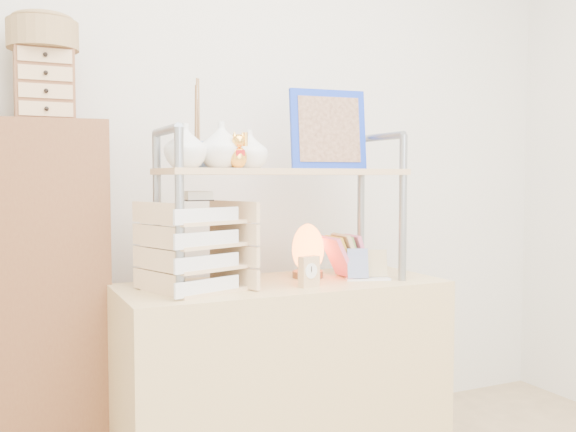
# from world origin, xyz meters

# --- Properties ---
(desk) EXTENTS (1.20, 0.50, 0.75)m
(desk) POSITION_xyz_m (0.00, 1.20, 0.38)
(desk) COLOR tan
(desk) RESTS_ON ground
(cabinet) EXTENTS (0.48, 0.30, 1.35)m
(cabinet) POSITION_xyz_m (-0.79, 1.57, 0.68)
(cabinet) COLOR brown
(cabinet) RESTS_ON ground
(hutch) EXTENTS (0.90, 0.34, 0.74)m
(hutch) POSITION_xyz_m (-0.07, 1.21, 1.18)
(hutch) COLOR gray
(hutch) RESTS_ON desk
(letter_tray) EXTENTS (0.35, 0.35, 0.34)m
(letter_tray) POSITION_xyz_m (-0.34, 1.17, 0.89)
(letter_tray) COLOR tan
(letter_tray) RESTS_ON desk
(salt_lamp) EXTENTS (0.14, 0.13, 0.21)m
(salt_lamp) POSITION_xyz_m (0.14, 1.27, 0.86)
(salt_lamp) COLOR brown
(salt_lamp) RESTS_ON desk
(desk_clock) EXTENTS (0.08, 0.05, 0.11)m
(desk_clock) POSITION_xyz_m (0.05, 1.08, 0.81)
(desk_clock) COLOR tan
(desk_clock) RESTS_ON desk
(postcard_stand) EXTENTS (0.18, 0.10, 0.12)m
(postcard_stand) POSITION_xyz_m (0.32, 1.12, 0.79)
(postcard_stand) COLOR white
(postcard_stand) RESTS_ON desk
(drawer_chest) EXTENTS (0.20, 0.16, 0.25)m
(drawer_chest) POSITION_xyz_m (-0.79, 1.55, 1.48)
(drawer_chest) COLOR brown
(drawer_chest) RESTS_ON cabinet
(woven_basket) EXTENTS (0.25, 0.25, 0.10)m
(woven_basket) POSITION_xyz_m (-0.79, 1.55, 1.65)
(woven_basket) COLOR olive
(woven_basket) RESTS_ON drawer_chest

